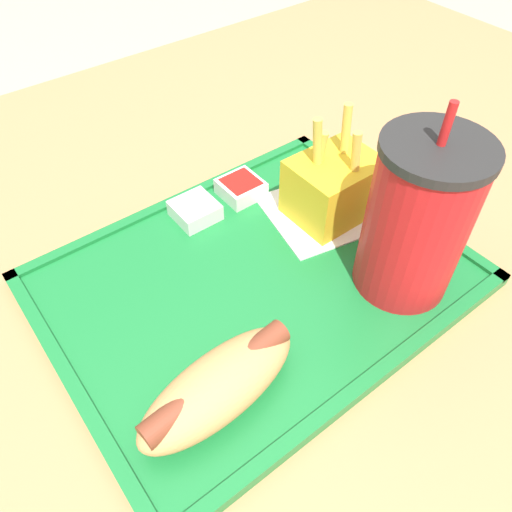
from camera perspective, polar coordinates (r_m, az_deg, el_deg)
ground_plane at (r=1.18m, az=1.32°, el=-27.25°), size 8.00×8.00×0.00m
dining_table at (r=0.82m, az=1.80°, el=-19.95°), size 1.39×1.06×0.76m
food_tray at (r=0.49m, az=-0.00°, el=-2.79°), size 0.39×0.30×0.01m
paper_napkin at (r=0.56m, az=8.09°, el=5.25°), size 0.15×0.13×0.00m
soda_cup at (r=0.45m, az=17.91°, el=3.94°), size 0.09×0.09×0.19m
hot_dog_far at (r=0.39m, az=-4.29°, el=-14.53°), size 0.15×0.07×0.04m
fries_carton at (r=0.53m, az=8.83°, el=7.88°), size 0.09×0.07×0.12m
sauce_cup_mayo at (r=0.54m, az=-6.99°, el=5.27°), size 0.04×0.04×0.02m
sauce_cup_ketchup at (r=0.57m, az=-1.74°, el=7.82°), size 0.04×0.04×0.02m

